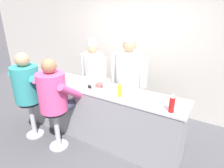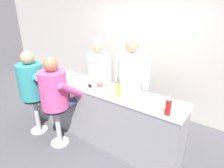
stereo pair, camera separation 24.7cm
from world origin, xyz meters
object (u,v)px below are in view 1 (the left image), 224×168
object	(u,v)px
ketchup_bottle_red	(172,103)
cup_stack_steel	(89,73)
diner_seated_pink	(54,94)
hot_sauce_bottle_orange	(173,105)
mustard_bottle_yellow	(120,90)
coffee_mug_tan	(85,80)
water_pitcher_clear	(107,85)
cook_in_whites_near	(93,73)
diner_seated_teal	(29,86)
cook_in_whites_far	(128,78)
breakfast_plate	(68,79)
cereal_bowl	(100,85)
napkin_dispenser_chrome	(91,86)

from	to	relation	value
ketchup_bottle_red	cup_stack_steel	size ratio (longest dim) A/B	0.60
ketchup_bottle_red	diner_seated_pink	xyz separation A→B (m)	(-1.69, -0.33, -0.15)
hot_sauce_bottle_orange	cup_stack_steel	distance (m)	1.42
ketchup_bottle_red	hot_sauce_bottle_orange	size ratio (longest dim) A/B	1.88
mustard_bottle_yellow	coffee_mug_tan	distance (m)	0.82
water_pitcher_clear	cook_in_whites_near	distance (m)	1.26
water_pitcher_clear	hot_sauce_bottle_orange	bearing A→B (deg)	-3.70
diner_seated_teal	cup_stack_steel	bearing A→B (deg)	30.26
diner_seated_pink	cook_in_whites_far	world-z (taller)	cook_in_whites_far
breakfast_plate	cereal_bowl	distance (m)	0.68
coffee_mug_tan	cook_in_whites_far	size ratio (longest dim) A/B	0.07
mustard_bottle_yellow	diner_seated_pink	size ratio (longest dim) A/B	0.14
cup_stack_steel	cook_in_whites_near	distance (m)	1.00
napkin_dispenser_chrome	cook_in_whites_far	world-z (taller)	cook_in_whites_far
hot_sauce_bottle_orange	coffee_mug_tan	xyz separation A→B (m)	(-1.56, 0.19, -0.02)
breakfast_plate	coffee_mug_tan	xyz separation A→B (m)	(0.35, 0.05, 0.03)
cereal_bowl	cup_stack_steel	world-z (taller)	cup_stack_steel
hot_sauce_bottle_orange	coffee_mug_tan	world-z (taller)	hot_sauce_bottle_orange
cook_in_whites_near	hot_sauce_bottle_orange	bearing A→B (deg)	-25.85
cereal_bowl	diner_seated_pink	bearing A→B (deg)	-129.28
napkin_dispenser_chrome	diner_seated_teal	world-z (taller)	diner_seated_teal
ketchup_bottle_red	mustard_bottle_yellow	size ratio (longest dim) A/B	1.17
cereal_bowl	water_pitcher_clear	bearing A→B (deg)	-27.77
cereal_bowl	ketchup_bottle_red	bearing A→B (deg)	-11.01
hot_sauce_bottle_orange	breakfast_plate	world-z (taller)	hot_sauce_bottle_orange
diner_seated_teal	cook_in_whites_far	size ratio (longest dim) A/B	0.84
cook_in_whites_far	mustard_bottle_yellow	bearing A→B (deg)	-72.93
napkin_dispenser_chrome	cook_in_whites_near	distance (m)	1.19
ketchup_bottle_red	cook_in_whites_far	size ratio (longest dim) A/B	0.14
cereal_bowl	diner_seated_teal	world-z (taller)	diner_seated_teal
napkin_dispenser_chrome	diner_seated_pink	size ratio (longest dim) A/B	0.09
water_pitcher_clear	diner_seated_teal	bearing A→B (deg)	-160.20
water_pitcher_clear	breakfast_plate	size ratio (longest dim) A/B	0.68
mustard_bottle_yellow	napkin_dispenser_chrome	bearing A→B (deg)	-175.88
cereal_bowl	diner_seated_pink	size ratio (longest dim) A/B	0.10
cereal_bowl	cup_stack_steel	size ratio (longest dim) A/B	0.36
water_pitcher_clear	napkin_dispenser_chrome	xyz separation A→B (m)	(-0.23, -0.11, -0.02)
mustard_bottle_yellow	cook_in_whites_far	size ratio (longest dim) A/B	0.12
diner_seated_teal	cook_in_whites_near	xyz separation A→B (m)	(0.38, 1.32, -0.06)
coffee_mug_tan	diner_seated_teal	xyz separation A→B (m)	(-0.75, -0.58, -0.07)
ketchup_bottle_red	napkin_dispenser_chrome	distance (m)	1.26
cereal_bowl	napkin_dispenser_chrome	world-z (taller)	napkin_dispenser_chrome
diner_seated_pink	napkin_dispenser_chrome	bearing A→B (deg)	39.19
hot_sauce_bottle_orange	diner_seated_teal	xyz separation A→B (m)	(-2.31, -0.39, -0.09)
diner_seated_pink	mustard_bottle_yellow	bearing A→B (deg)	22.73
cook_in_whites_near	diner_seated_teal	bearing A→B (deg)	-106.09
ketchup_bottle_red	water_pitcher_clear	world-z (taller)	ketchup_bottle_red
ketchup_bottle_red	mustard_bottle_yellow	xyz separation A→B (m)	(-0.76, 0.06, -0.02)
breakfast_plate	cook_in_whites_near	xyz separation A→B (m)	(-0.01, 0.79, -0.10)
water_pitcher_clear	ketchup_bottle_red	bearing A→B (deg)	-7.42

